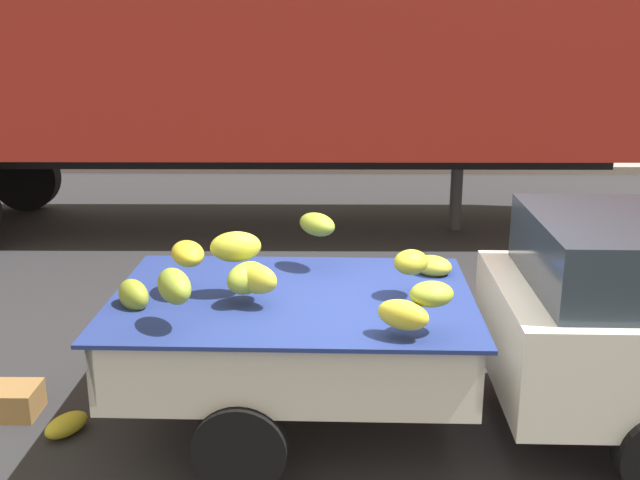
{
  "coord_description": "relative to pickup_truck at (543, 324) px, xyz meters",
  "views": [
    {
      "loc": [
        -0.43,
        -5.2,
        3.08
      ],
      "look_at": [
        -0.5,
        0.58,
        1.38
      ],
      "focal_mm": 42.63,
      "sensor_mm": 36.0,
      "label": 1
    }
  ],
  "objects": [
    {
      "name": "ground",
      "position": [
        -1.17,
        -0.07,
        -0.88
      ],
      "size": [
        220.0,
        220.0,
        0.0
      ],
      "primitive_type": "plane",
      "color": "#28282B"
    },
    {
      "name": "curb_strip",
      "position": [
        -1.17,
        10.36,
        -0.8
      ],
      "size": [
        80.0,
        0.8,
        0.16
      ],
      "primitive_type": "cube",
      "color": "gray",
      "rests_on": "ground"
    },
    {
      "name": "pickup_truck",
      "position": [
        0.0,
        0.0,
        0.0
      ],
      "size": [
        4.77,
        1.98,
        1.7
      ],
      "rotation": [
        0.0,
        0.0,
        -0.02
      ],
      "color": "silver",
      "rests_on": "ground"
    },
    {
      "name": "semi_trailer",
      "position": [
        -3.07,
        5.79,
        1.66
      ],
      "size": [
        12.01,
        2.71,
        3.95
      ],
      "rotation": [
        0.0,
        0.0,
        0.01
      ],
      "color": "maroon",
      "rests_on": "ground"
    },
    {
      "name": "fallen_banana_bunch_near_tailgate",
      "position": [
        -3.61,
        -0.12,
        -0.8
      ],
      "size": [
        0.37,
        0.42,
        0.16
      ],
      "primitive_type": "ellipsoid",
      "rotation": [
        0.0,
        0.0,
        1.01
      ],
      "color": "gold",
      "rests_on": "ground"
    },
    {
      "name": "produce_crate",
      "position": [
        -4.19,
        0.18,
        -0.76
      ],
      "size": [
        0.52,
        0.36,
        0.24
      ],
      "primitive_type": "cube",
      "rotation": [
        0.0,
        0.0,
        -0.0
      ],
      "color": "olive",
      "rests_on": "ground"
    }
  ]
}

